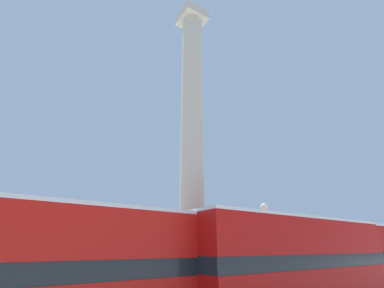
% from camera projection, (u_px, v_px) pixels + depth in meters
% --- Properties ---
extents(monument_column, '(5.02, 5.02, 24.38)m').
position_uv_depth(monument_column, '(192.00, 158.00, 18.73)').
color(monument_column, '#ADA593').
rests_on(monument_column, ground_plane).
extents(bus_b, '(11.54, 3.05, 4.26)m').
position_uv_depth(bus_b, '(297.00, 261.00, 11.77)').
color(bus_b, '#A80F0C').
rests_on(bus_b, ground_plane).
extents(bus_c, '(10.66, 3.24, 4.17)m').
position_uv_depth(bus_c, '(17.00, 272.00, 6.88)').
color(bus_c, '#B7140F').
rests_on(bus_c, ground_plane).
extents(street_lamp, '(0.45, 0.45, 5.60)m').
position_uv_depth(street_lamp, '(268.00, 241.00, 15.83)').
color(street_lamp, black).
rests_on(street_lamp, ground_plane).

